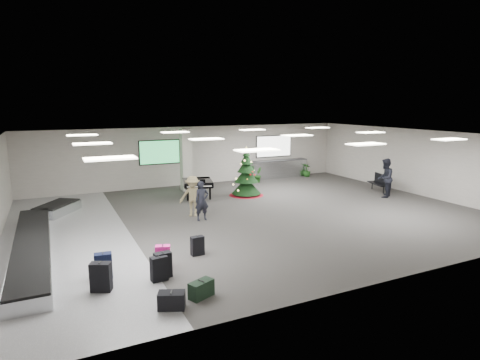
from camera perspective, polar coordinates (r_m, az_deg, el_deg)
name	(u,v)px	position (r m, az deg, el deg)	size (l,w,h in m)	color
ground	(254,214)	(16.36, 1.95, -4.91)	(18.00, 18.00, 0.00)	#33302E
room_envelope	(238,156)	(16.32, -0.28, 3.42)	(18.02, 14.02, 3.21)	#A6A097
baggage_carousel	(38,237)	(14.50, -26.76, -7.30)	(2.28, 9.71, 0.43)	silver
service_counter	(276,169)	(24.31, 5.14, 1.57)	(4.05, 0.65, 1.08)	silver
suitcase_0	(159,269)	(10.59, -11.44, -12.25)	(0.44, 0.28, 0.66)	black
suitcase_1	(163,265)	(10.75, -10.91, -11.78)	(0.45, 0.27, 0.69)	black
pink_suitcase	(163,257)	(11.36, -10.89, -10.64)	(0.45, 0.35, 0.65)	#EA1E8B
suitcase_3	(197,246)	(12.10, -6.08, -9.28)	(0.39, 0.23, 0.59)	black
navy_suitcase	(104,266)	(11.10, -18.84, -11.46)	(0.46, 0.30, 0.69)	black
suitcase_5	(101,277)	(10.39, -19.17, -12.90)	(0.54, 0.43, 0.74)	black
green_duffel	(201,289)	(9.68, -5.53, -15.19)	(0.66, 0.51, 0.41)	black
black_duffel	(172,300)	(9.28, -9.71, -16.52)	(0.66, 0.53, 0.40)	black
christmas_tree	(246,179)	(19.57, 0.90, 0.20)	(1.70, 1.70, 2.42)	maroon
grand_piano	(198,183)	(19.22, -6.06, -0.44)	(1.68, 1.98, 0.98)	black
bench	(379,182)	(21.80, 19.22, -0.20)	(0.80, 1.46, 0.88)	black
traveler_a	(202,201)	(15.45, -5.45, -2.96)	(0.56, 0.37, 1.54)	black
traveler_b	(193,196)	(16.05, -6.75, -2.29)	(1.05, 0.60, 1.63)	#8C7D56
traveler_bench	(385,178)	(20.36, 19.93, 0.27)	(0.91, 0.71, 1.87)	black
potted_plant_left	(258,175)	(22.89, 2.56, 0.74)	(0.48, 0.39, 0.87)	#123A14
potted_plant_right	(307,170)	(24.97, 9.49, 1.38)	(0.45, 0.45, 0.81)	#123A14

